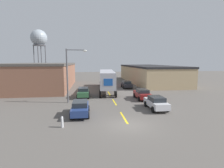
{
  "coord_description": "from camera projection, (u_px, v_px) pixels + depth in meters",
  "views": [
    {
      "loc": [
        -3.38,
        -14.8,
        5.71
      ],
      "look_at": [
        -0.12,
        10.73,
        2.35
      ],
      "focal_mm": 28.0,
      "sensor_mm": 36.0,
      "label": 1
    }
  ],
  "objects": [
    {
      "name": "ground_plane",
      "position": [
        128.0,
        125.0,
        15.72
      ],
      "size": [
        160.0,
        160.0,
        0.0
      ],
      "primitive_type": "plane",
      "color": "#56514C"
    },
    {
      "name": "road_centerline",
      "position": [
        114.0,
        102.0,
        24.6
      ],
      "size": [
        0.2,
        17.47,
        0.01
      ],
      "color": "yellow",
      "rests_on": "ground_plane"
    },
    {
      "name": "warehouse_left",
      "position": [
        40.0,
        75.0,
        37.79
      ],
      "size": [
        13.33,
        21.94,
        5.3
      ],
      "color": "brown",
      "rests_on": "ground_plane"
    },
    {
      "name": "warehouse_right",
      "position": [
        149.0,
        74.0,
        47.91
      ],
      "size": [
        10.81,
        27.94,
        4.57
      ],
      "color": "tan",
      "rests_on": "ground_plane"
    },
    {
      "name": "semi_truck",
      "position": [
        107.0,
        78.0,
        34.27
      ],
      "size": [
        3.75,
        16.16,
        3.91
      ],
      "rotation": [
        0.0,
        0.0,
        -0.06
      ],
      "color": "#B21919",
      "rests_on": "ground_plane"
    },
    {
      "name": "parked_car_right_mid",
      "position": [
        142.0,
        94.0,
        26.38
      ],
      "size": [
        1.93,
        4.3,
        1.56
      ],
      "color": "maroon",
      "rests_on": "ground_plane"
    },
    {
      "name": "parked_car_right_far",
      "position": [
        127.0,
        84.0,
        37.47
      ],
      "size": [
        1.93,
        4.3,
        1.56
      ],
      "color": "black",
      "rests_on": "ground_plane"
    },
    {
      "name": "parked_car_left_far",
      "position": [
        83.0,
        92.0,
        27.83
      ],
      "size": [
        1.93,
        4.3,
        1.56
      ],
      "color": "#2D5B38",
      "rests_on": "ground_plane"
    },
    {
      "name": "parked_car_left_near",
      "position": [
        80.0,
        108.0,
        18.53
      ],
      "size": [
        1.93,
        4.3,
        1.56
      ],
      "color": "navy",
      "rests_on": "ground_plane"
    },
    {
      "name": "parked_car_right_near",
      "position": [
        156.0,
        102.0,
        20.86
      ],
      "size": [
        1.93,
        4.3,
        1.56
      ],
      "color": "silver",
      "rests_on": "ground_plane"
    },
    {
      "name": "water_tower",
      "position": [
        39.0,
        38.0,
        61.02
      ],
      "size": [
        5.62,
        5.62,
        16.68
      ],
      "color": "#47474C",
      "rests_on": "ground_plane"
    },
    {
      "name": "street_lamp",
      "position": [
        70.0,
        71.0,
        23.72
      ],
      "size": [
        2.83,
        0.32,
        7.38
      ],
      "color": "#4C4C51",
      "rests_on": "ground_plane"
    },
    {
      "name": "fire_hydrant",
      "position": [
        62.0,
        122.0,
        15.13
      ],
      "size": [
        0.22,
        0.22,
        0.99
      ],
      "color": "silver",
      "rests_on": "ground_plane"
    }
  ]
}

